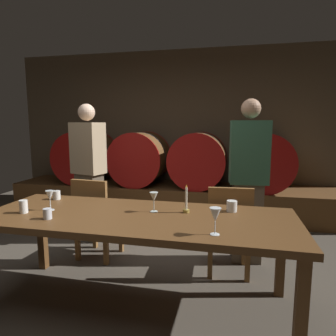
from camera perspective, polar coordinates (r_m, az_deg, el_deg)
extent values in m
plane|color=#4C443A|center=(2.80, -10.87, -22.65)|extent=(7.45, 7.45, 0.00)
cube|color=brown|center=(5.25, 1.66, 7.26)|extent=(5.73, 0.24, 2.67)
cube|color=brown|center=(4.86, 0.38, -5.97)|extent=(5.16, 0.90, 0.47)
cylinder|color=#513319|center=(5.24, -15.44, 2.06)|extent=(0.84, 0.75, 0.84)
cylinder|color=maroon|center=(4.90, -17.57, 1.55)|extent=(0.86, 0.03, 0.86)
cylinder|color=maroon|center=(5.59, -13.57, 2.50)|extent=(0.86, 0.03, 0.86)
cylinder|color=#2D2D33|center=(5.24, -15.44, 2.06)|extent=(0.85, 0.04, 0.85)
cylinder|color=brown|center=(4.87, -5.30, 1.86)|extent=(0.84, 0.75, 0.84)
cylinder|color=#9E1411|center=(4.50, -6.81, 1.31)|extent=(0.86, 0.03, 0.86)
cylinder|color=#9E1411|center=(5.24, -3.99, 2.34)|extent=(0.86, 0.03, 0.86)
cylinder|color=#2D2D33|center=(4.87, -5.30, 1.86)|extent=(0.85, 0.04, 0.85)
cylinder|color=#513319|center=(4.67, 5.89, 1.58)|extent=(0.84, 0.75, 0.84)
cylinder|color=#9E1411|center=(4.28, 5.28, 0.97)|extent=(0.86, 0.03, 0.86)
cylinder|color=#9E1411|center=(5.05, 6.40, 2.09)|extent=(0.86, 0.03, 0.86)
cylinder|color=#2D2D33|center=(4.67, 5.89, 1.58)|extent=(0.85, 0.04, 0.85)
cylinder|color=brown|center=(4.66, 17.71, 1.21)|extent=(0.84, 0.75, 0.84)
cylinder|color=maroon|center=(4.27, 18.17, 0.57)|extent=(0.86, 0.03, 0.86)
cylinder|color=maroon|center=(5.05, 17.31, 1.75)|extent=(0.86, 0.03, 0.86)
cylinder|color=#2D2D33|center=(4.66, 17.71, 1.21)|extent=(0.85, 0.04, 0.85)
cube|color=brown|center=(2.33, -6.00, -9.55)|extent=(2.41, 0.89, 0.05)
cube|color=brown|center=(2.07, 24.21, -24.11)|extent=(0.07, 0.07, 0.70)
cube|color=brown|center=(3.27, -23.04, -11.73)|extent=(0.07, 0.07, 0.70)
cube|color=brown|center=(2.74, 20.87, -15.56)|extent=(0.07, 0.07, 0.70)
cube|color=brown|center=(3.35, -13.07, -9.18)|extent=(0.44, 0.44, 0.04)
cube|color=brown|center=(3.14, -14.92, -6.06)|extent=(0.40, 0.08, 0.42)
cube|color=brown|center=(3.48, -9.01, -12.37)|extent=(0.05, 0.05, 0.42)
cube|color=brown|center=(3.64, -13.88, -11.57)|extent=(0.05, 0.05, 0.42)
cube|color=brown|center=(3.20, -11.87, -14.32)|extent=(0.05, 0.05, 0.42)
cube|color=brown|center=(3.38, -17.01, -13.30)|extent=(0.05, 0.05, 0.42)
cube|color=brown|center=(2.98, 11.60, -11.32)|extent=(0.42, 0.42, 0.04)
cube|color=brown|center=(2.74, 11.90, -8.05)|extent=(0.40, 0.06, 0.42)
cube|color=brown|center=(3.24, 14.44, -14.18)|extent=(0.05, 0.05, 0.42)
cube|color=brown|center=(3.22, 8.22, -14.11)|extent=(0.05, 0.05, 0.42)
cube|color=brown|center=(2.93, 15.08, -16.71)|extent=(0.05, 0.05, 0.42)
cube|color=brown|center=(2.91, 8.12, -16.66)|extent=(0.05, 0.05, 0.42)
cube|color=brown|center=(3.86, -14.75, -7.17)|extent=(0.35, 0.28, 0.84)
cube|color=tan|center=(3.73, -15.16, 3.70)|extent=(0.43, 0.34, 0.62)
sphere|color=beige|center=(3.72, -15.42, 10.30)|extent=(0.20, 0.20, 0.20)
cube|color=brown|center=(3.27, 14.86, -10.07)|extent=(0.32, 0.23, 0.84)
cube|color=#336047|center=(3.12, 15.36, 2.93)|extent=(0.40, 0.27, 0.64)
sphere|color=tan|center=(3.11, 15.68, 10.97)|extent=(0.20, 0.20, 0.20)
cylinder|color=olive|center=(2.37, 3.51, -8.26)|extent=(0.05, 0.05, 0.02)
cylinder|color=#EDE5CC|center=(2.34, 3.53, -5.86)|extent=(0.02, 0.02, 0.18)
cone|color=yellow|center=(2.32, 3.55, -3.43)|extent=(0.01, 0.01, 0.02)
cylinder|color=white|center=(2.61, -21.65, -7.50)|extent=(0.06, 0.06, 0.00)
cylinder|color=white|center=(2.60, -21.70, -6.61)|extent=(0.01, 0.01, 0.08)
cone|color=white|center=(2.58, -21.80, -4.91)|extent=(0.07, 0.07, 0.08)
cylinder|color=silver|center=(2.39, -2.73, -8.35)|extent=(0.06, 0.06, 0.00)
cylinder|color=silver|center=(2.38, -2.73, -7.35)|extent=(0.01, 0.01, 0.08)
cone|color=silver|center=(2.36, -2.75, -5.54)|extent=(0.07, 0.07, 0.07)
cylinder|color=white|center=(1.94, 9.00, -12.49)|extent=(0.06, 0.06, 0.00)
cylinder|color=white|center=(1.92, 9.03, -11.29)|extent=(0.01, 0.01, 0.08)
cone|color=white|center=(1.90, 9.09, -8.86)|extent=(0.07, 0.07, 0.09)
cylinder|color=white|center=(2.60, -26.04, -6.69)|extent=(0.06, 0.06, 0.10)
cylinder|color=white|center=(2.95, -20.64, -4.90)|extent=(0.07, 0.07, 0.08)
cylinder|color=silver|center=(2.37, -22.18, -8.15)|extent=(0.06, 0.06, 0.08)
cylinder|color=white|center=(2.44, 12.17, -7.18)|extent=(0.08, 0.08, 0.09)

